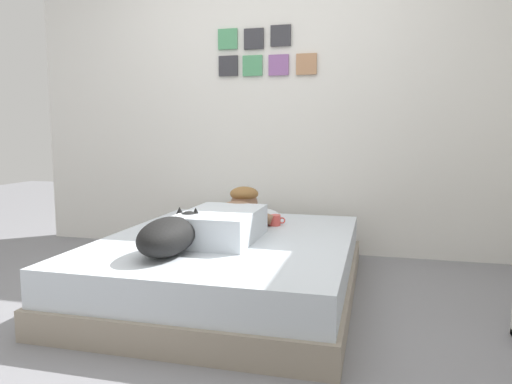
{
  "coord_description": "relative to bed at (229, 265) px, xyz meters",
  "views": [
    {
      "loc": [
        0.9,
        -2.22,
        0.99
      ],
      "look_at": [
        0.13,
        0.8,
        0.6
      ],
      "focal_mm": 32.98,
      "sensor_mm": 36.0,
      "label": 1
    }
  ],
  "objects": [
    {
      "name": "person_lying",
      "position": [
        -0.02,
        0.04,
        0.28
      ],
      "size": [
        0.43,
        0.92,
        0.27
      ],
      "color": "silver",
      "rests_on": "bed"
    },
    {
      "name": "pillow",
      "position": [
        -0.05,
        0.52,
        0.23
      ],
      "size": [
        0.52,
        0.32,
        0.11
      ],
      "primitive_type": "ellipsoid",
      "color": "silver",
      "rests_on": "bed"
    },
    {
      "name": "back_wall",
      "position": [
        -0.03,
        1.17,
        1.08
      ],
      "size": [
        4.2,
        0.12,
        2.5
      ],
      "color": "silver",
      "rests_on": "ground"
    },
    {
      "name": "cell_phone",
      "position": [
        0.02,
        0.01,
        0.18
      ],
      "size": [
        0.07,
        0.14,
        0.01
      ],
      "primitive_type": "cube",
      "color": "black",
      "rests_on": "bed"
    },
    {
      "name": "coffee_cup",
      "position": [
        0.2,
        0.43,
        0.22
      ],
      "size": [
        0.13,
        0.09,
        0.07
      ],
      "color": "#D84C47",
      "rests_on": "bed"
    },
    {
      "name": "bed",
      "position": [
        0.0,
        0.0,
        0.0
      ],
      "size": [
        1.53,
        1.91,
        0.35
      ],
      "color": "gray",
      "rests_on": "ground"
    },
    {
      "name": "ground_plane",
      "position": [
        -0.03,
        -0.52,
        -0.17
      ],
      "size": [
        12.39,
        12.39,
        0.0
      ],
      "primitive_type": "plane",
      "color": "gray"
    },
    {
      "name": "dog",
      "position": [
        -0.18,
        -0.47,
        0.28
      ],
      "size": [
        0.26,
        0.57,
        0.21
      ],
      "color": "black",
      "rests_on": "bed"
    }
  ]
}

